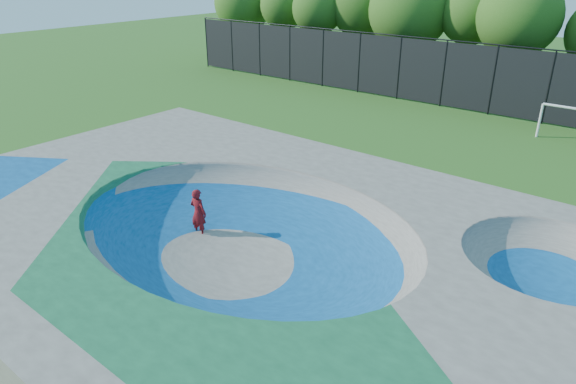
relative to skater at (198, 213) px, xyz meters
name	(u,v)px	position (x,y,z in m)	size (l,w,h in m)	color
ground	(243,263)	(2.30, -0.35, -0.83)	(120.00, 120.00, 0.00)	#255417
skate_deck	(243,241)	(2.30, -0.35, -0.08)	(22.00, 14.00, 1.50)	gray
skater	(198,213)	(0.00, 0.00, 0.00)	(0.61, 0.40, 1.67)	red
skateboard	(200,235)	(0.00, 0.00, -0.81)	(0.78, 0.22, 0.05)	black
soccer_goal	(569,118)	(7.04, 18.02, 0.40)	(2.72, 0.12, 1.79)	silver
fence	(493,79)	(2.30, 20.65, 1.26)	(48.09, 0.09, 4.04)	black
treeline	(488,16)	(-0.23, 25.59, 4.17)	(52.75, 7.21, 8.12)	#462F23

